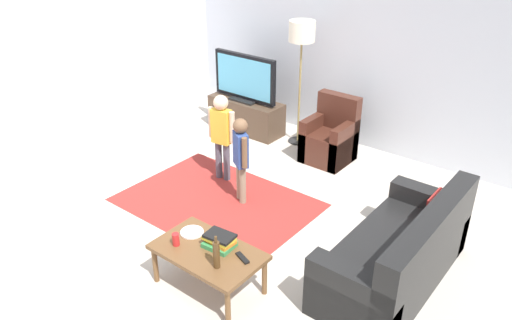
{
  "coord_description": "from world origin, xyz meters",
  "views": [
    {
      "loc": [
        3.1,
        -3.29,
        3.21
      ],
      "look_at": [
        0.0,
        0.6,
        0.65
      ],
      "focal_mm": 35.51,
      "sensor_mm": 36.0,
      "label": 1
    }
  ],
  "objects_px": {
    "tv": "(245,78)",
    "coffee_table": "(208,255)",
    "floor_lamp": "(302,38)",
    "bottle": "(216,254)",
    "tv_stand": "(246,116)",
    "couch": "(402,257)",
    "child_near_tv": "(222,130)",
    "armchair": "(331,139)",
    "tv_remote": "(242,258)",
    "soda_can": "(176,239)",
    "book_stack": "(220,241)",
    "child_center": "(241,153)",
    "plate": "(192,232)"
  },
  "relations": [
    {
      "from": "tv",
      "to": "coffee_table",
      "type": "xyz_separation_m",
      "value": [
        2.04,
        -2.98,
        -0.48
      ]
    },
    {
      "from": "floor_lamp",
      "to": "bottle",
      "type": "height_order",
      "value": "floor_lamp"
    },
    {
      "from": "tv_stand",
      "to": "couch",
      "type": "relative_size",
      "value": 0.67
    },
    {
      "from": "child_near_tv",
      "to": "coffee_table",
      "type": "relative_size",
      "value": 1.13
    },
    {
      "from": "couch",
      "to": "armchair",
      "type": "xyz_separation_m",
      "value": [
        -1.84,
        1.8,
        0.01
      ]
    },
    {
      "from": "child_near_tv",
      "to": "tv_remote",
      "type": "bearing_deg",
      "value": -43.5
    },
    {
      "from": "tv_stand",
      "to": "soda_can",
      "type": "bearing_deg",
      "value": -60.63
    },
    {
      "from": "armchair",
      "to": "bottle",
      "type": "relative_size",
      "value": 2.84
    },
    {
      "from": "bottle",
      "to": "tv_remote",
      "type": "relative_size",
      "value": 1.86
    },
    {
      "from": "coffee_table",
      "to": "book_stack",
      "type": "height_order",
      "value": "book_stack"
    },
    {
      "from": "tv",
      "to": "child_center",
      "type": "distance_m",
      "value": 2.08
    },
    {
      "from": "tv_stand",
      "to": "tv",
      "type": "relative_size",
      "value": 1.09
    },
    {
      "from": "soda_can",
      "to": "book_stack",
      "type": "bearing_deg",
      "value": 35.37
    },
    {
      "from": "child_center",
      "to": "bottle",
      "type": "bearing_deg",
      "value": -56.59
    },
    {
      "from": "couch",
      "to": "child_near_tv",
      "type": "xyz_separation_m",
      "value": [
        -2.63,
        0.46,
        0.39
      ]
    },
    {
      "from": "floor_lamp",
      "to": "child_center",
      "type": "height_order",
      "value": "floor_lamp"
    },
    {
      "from": "coffee_table",
      "to": "plate",
      "type": "distance_m",
      "value": 0.32
    },
    {
      "from": "tv",
      "to": "tv_remote",
      "type": "bearing_deg",
      "value": -50.7
    },
    {
      "from": "armchair",
      "to": "soda_can",
      "type": "relative_size",
      "value": 7.5
    },
    {
      "from": "book_stack",
      "to": "floor_lamp",
      "type": "bearing_deg",
      "value": 111.69
    },
    {
      "from": "tv_stand",
      "to": "couch",
      "type": "xyz_separation_m",
      "value": [
        3.38,
        -1.84,
        0.05
      ]
    },
    {
      "from": "child_near_tv",
      "to": "bottle",
      "type": "distance_m",
      "value": 2.31
    },
    {
      "from": "tv_stand",
      "to": "floor_lamp",
      "type": "relative_size",
      "value": 0.67
    },
    {
      "from": "tv_stand",
      "to": "tv_remote",
      "type": "distance_m",
      "value": 3.74
    },
    {
      "from": "tv_remote",
      "to": "bottle",
      "type": "bearing_deg",
      "value": -94.47
    },
    {
      "from": "couch",
      "to": "child_center",
      "type": "height_order",
      "value": "child_center"
    },
    {
      "from": "floor_lamp",
      "to": "bottle",
      "type": "xyz_separation_m",
      "value": [
        1.39,
        -3.27,
        -0.99
      ]
    },
    {
      "from": "child_near_tv",
      "to": "tv_remote",
      "type": "height_order",
      "value": "child_near_tv"
    },
    {
      "from": "child_near_tv",
      "to": "soda_can",
      "type": "bearing_deg",
      "value": -60.02
    },
    {
      "from": "armchair",
      "to": "book_stack",
      "type": "bearing_deg",
      "value": -79.23
    },
    {
      "from": "plate",
      "to": "couch",
      "type": "bearing_deg",
      "value": 32.8
    },
    {
      "from": "tv_remote",
      "to": "soda_can",
      "type": "bearing_deg",
      "value": -139.89
    },
    {
      "from": "soda_can",
      "to": "plate",
      "type": "relative_size",
      "value": 0.55
    },
    {
      "from": "plate",
      "to": "child_center",
      "type": "bearing_deg",
      "value": 109.9
    },
    {
      "from": "armchair",
      "to": "bottle",
      "type": "height_order",
      "value": "armchair"
    },
    {
      "from": "child_center",
      "to": "armchair",
      "type": "bearing_deg",
      "value": 80.87
    },
    {
      "from": "armchair",
      "to": "child_center",
      "type": "xyz_separation_m",
      "value": [
        -0.26,
        -1.6,
        0.34
      ]
    },
    {
      "from": "couch",
      "to": "child_near_tv",
      "type": "height_order",
      "value": "child_near_tv"
    },
    {
      "from": "couch",
      "to": "floor_lamp",
      "type": "relative_size",
      "value": 1.01
    },
    {
      "from": "book_stack",
      "to": "tv_remote",
      "type": "bearing_deg",
      "value": -2.08
    },
    {
      "from": "child_near_tv",
      "to": "plate",
      "type": "height_order",
      "value": "child_near_tv"
    },
    {
      "from": "tv",
      "to": "coffee_table",
      "type": "relative_size",
      "value": 1.1
    },
    {
      "from": "tv",
      "to": "floor_lamp",
      "type": "relative_size",
      "value": 0.62
    },
    {
      "from": "tv_stand",
      "to": "bottle",
      "type": "distance_m",
      "value": 3.86
    },
    {
      "from": "tv",
      "to": "armchair",
      "type": "height_order",
      "value": "tv"
    },
    {
      "from": "couch",
      "to": "floor_lamp",
      "type": "xyz_separation_m",
      "value": [
        -2.51,
        1.99,
        1.25
      ]
    },
    {
      "from": "floor_lamp",
      "to": "child_center",
      "type": "relative_size",
      "value": 1.69
    },
    {
      "from": "plate",
      "to": "bottle",
      "type": "bearing_deg",
      "value": -22.94
    },
    {
      "from": "book_stack",
      "to": "bottle",
      "type": "xyz_separation_m",
      "value": [
        0.18,
        -0.23,
        0.07
      ]
    },
    {
      "from": "child_near_tv",
      "to": "bottle",
      "type": "bearing_deg",
      "value": -49.19
    }
  ]
}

